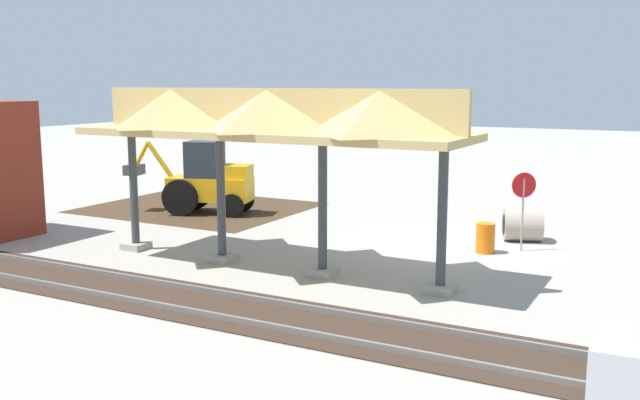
% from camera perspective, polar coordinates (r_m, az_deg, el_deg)
% --- Properties ---
extents(ground_plane, '(120.00, 120.00, 0.00)m').
position_cam_1_polar(ground_plane, '(22.80, 9.62, -3.54)').
color(ground_plane, '#9E998E').
extents(dirt_work_zone, '(8.45, 7.00, 0.01)m').
position_cam_1_polar(dirt_work_zone, '(29.47, -9.72, -0.60)').
color(dirt_work_zone, '#42301E').
rests_on(dirt_work_zone, ground).
extents(platform_canopy, '(10.91, 3.20, 4.90)m').
position_cam_1_polar(platform_canopy, '(19.07, -4.11, 6.66)').
color(platform_canopy, '#9E998E').
rests_on(platform_canopy, ground).
extents(rail_tracks, '(60.00, 2.58, 0.15)m').
position_cam_1_polar(rail_tracks, '(15.28, -0.73, -9.79)').
color(rail_tracks, slate).
rests_on(rail_tracks, ground).
extents(stop_sign, '(0.62, 0.48, 2.39)m').
position_cam_1_polar(stop_sign, '(22.22, 15.97, 0.43)').
color(stop_sign, gray).
rests_on(stop_sign, ground).
extents(backhoe, '(5.13, 2.62, 2.82)m').
position_cam_1_polar(backhoe, '(27.97, -9.05, 1.52)').
color(backhoe, orange).
rests_on(backhoe, ground).
extents(dirt_mound, '(3.78, 3.78, 2.21)m').
position_cam_1_polar(dirt_mound, '(30.83, -10.63, -0.19)').
color(dirt_mound, '#42301E').
rests_on(dirt_mound, ground).
extents(concrete_pipe, '(1.47, 1.39, 1.05)m').
position_cam_1_polar(concrete_pipe, '(23.82, 15.90, -1.92)').
color(concrete_pipe, '#9E9384').
rests_on(concrete_pipe, ground).
extents(traffic_barrel, '(0.56, 0.56, 0.90)m').
position_cam_1_polar(traffic_barrel, '(21.90, 13.09, -2.98)').
color(traffic_barrel, orange).
rests_on(traffic_barrel, ground).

